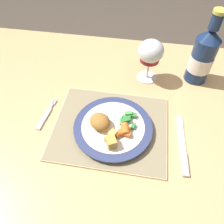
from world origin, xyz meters
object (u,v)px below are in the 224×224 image
(bottle, at_px, (203,56))
(dining_table, at_px, (104,127))
(table_knife, at_px, (183,149))
(wine_glass, at_px, (151,53))
(fork, at_px, (45,116))
(dinner_plate, at_px, (113,127))

(bottle, bearing_deg, dining_table, -145.59)
(table_knife, distance_m, wine_glass, 0.33)
(fork, height_order, wine_glass, wine_glass)
(dinner_plate, height_order, bottle, bottle)
(table_knife, xyz_separation_m, wine_glass, (-0.12, 0.29, 0.11))
(dinner_plate, relative_size, table_knife, 1.15)
(fork, relative_size, wine_glass, 0.83)
(bottle, bearing_deg, table_knife, -99.96)
(fork, xyz_separation_m, table_knife, (0.43, -0.05, 0.00))
(dinner_plate, bearing_deg, wine_glass, 71.51)
(fork, distance_m, table_knife, 0.43)
(dinner_plate, distance_m, fork, 0.22)
(dining_table, xyz_separation_m, table_knife, (0.25, -0.10, 0.10))
(dinner_plate, xyz_separation_m, wine_glass, (0.09, 0.26, 0.09))
(table_knife, bearing_deg, fork, 173.30)
(table_knife, xyz_separation_m, bottle, (0.05, 0.31, 0.10))
(table_knife, bearing_deg, dinner_plate, 171.27)
(wine_glass, relative_size, bottle, 0.60)
(dining_table, height_order, bottle, bottle)
(table_knife, bearing_deg, dining_table, 157.27)
(dinner_plate, xyz_separation_m, bottle, (0.26, 0.28, 0.08))
(fork, distance_m, wine_glass, 0.40)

